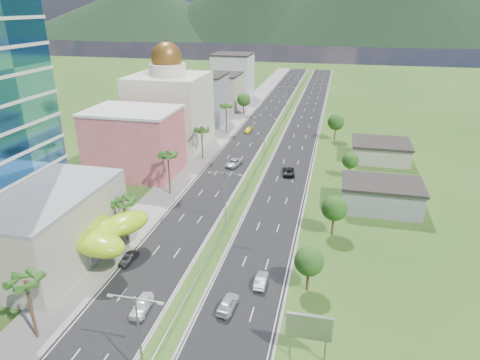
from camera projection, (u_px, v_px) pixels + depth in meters
The scene contains 39 objects.
ground at pixel (210, 257), 69.11m from camera, with size 500.00×500.00×0.00m, color #2D5119.
road_left at pixel (263, 119), 151.73m from camera, with size 11.00×260.00×0.04m, color black.
road_right at pixel (305, 122), 148.62m from camera, with size 11.00×260.00×0.04m, color black.
sidewalk_left at pixel (237, 118), 153.68m from camera, with size 7.00×260.00×0.12m, color gray.
median_guardrail at pixel (276, 133), 133.72m from camera, with size 0.10×216.06×0.76m.
streetlight_median_a at pixel (139, 331), 44.01m from camera, with size 6.04×0.25×11.00m.
streetlight_median_b at pixel (225, 194), 75.54m from camera, with size 6.04×0.25×11.00m.
streetlight_median_c at pixel (264, 133), 111.57m from camera, with size 6.04×0.25×11.00m.
streetlight_median_d at pixel (286, 99), 152.11m from camera, with size 6.04×0.25×11.00m.
streetlight_median_e at pixel (299, 79), 192.65m from camera, with size 6.04×0.25×11.00m.
mall_podium at pixel (6, 223), 68.24m from camera, with size 30.00×24.00×11.00m, color #B9AE98.
lime_canopy at pixel (81, 228), 67.74m from camera, with size 18.00×15.00×7.40m.
pink_shophouse at pixel (134, 143), 100.88m from camera, with size 20.00×15.00×15.00m, color #C85256.
domed_building at pixel (170, 106), 120.12m from camera, with size 20.00×20.00×28.70m.
midrise_grey at pixel (201, 100), 143.72m from camera, with size 16.00×15.00×16.00m, color gray.
midrise_beige at pixel (218, 92), 164.11m from camera, with size 16.00×15.00×13.00m, color #B9AE98.
midrise_white at pixel (233, 77), 183.87m from camera, with size 16.00×15.00×18.00m, color silver.
billboard at pixel (309, 328), 47.68m from camera, with size 5.20×0.35×6.20m.
shed_near at pixel (381, 197), 84.87m from camera, with size 15.00×10.00×5.00m, color gray.
shed_far at pixel (380, 152), 111.60m from camera, with size 14.00×12.00×4.40m, color #B9AE98.
palm_tree_a at pixel (25, 283), 49.44m from camera, with size 3.60×3.60×9.10m.
palm_tree_b at pixel (124, 203), 71.43m from camera, with size 3.60×3.60×8.10m.
palm_tree_c at pixel (168, 157), 88.90m from camera, with size 3.60×3.60×9.60m.
palm_tree_d at pixel (202, 131), 109.98m from camera, with size 3.60×3.60×8.60m.
palm_tree_e at pixel (226, 107), 132.21m from camera, with size 3.60×3.60×9.40m.
leafy_tree_lfar at pixel (244, 100), 155.77m from camera, with size 4.90×4.90×8.05m.
leafy_tree_ra at pixel (309, 261), 59.46m from camera, with size 4.20×4.20×6.90m.
leafy_tree_rb at pixel (334, 208), 74.00m from camera, with size 4.55×4.55×7.47m.
leafy_tree_rc at pixel (350, 160), 98.91m from camera, with size 3.85×3.85×6.33m.
leafy_tree_rd at pixel (336, 122), 126.31m from camera, with size 4.90×4.90×8.05m.
mountain_ridge at pixel (383, 42), 462.05m from camera, with size 860.00×140.00×90.00m, color black, non-canonical shape.
car_white_near_left at pixel (141, 305), 56.69m from camera, with size 2.01×5.00×1.70m, color white.
car_dark_left at pixel (129, 258), 67.46m from camera, with size 1.44×4.14×1.36m, color black.
car_silver_mid_left at pixel (233, 163), 107.66m from camera, with size 2.75×5.96×1.66m, color #B3B7BB.
car_yellow_far_left at pixel (248, 130), 136.13m from camera, with size 1.95×4.80×1.39m, color gold.
car_white_near_right at pixel (228, 303), 57.08m from camera, with size 1.99×4.94×1.68m, color silver.
car_silver_right at pixel (261, 280), 62.09m from camera, with size 1.58×4.53×1.49m, color #B9BBC1.
car_dark_far_right at pixel (289, 171), 102.25m from camera, with size 2.71×5.88×1.63m, color black.
motorcycle at pixel (162, 219), 80.09m from camera, with size 0.54×1.78×1.14m, color black.
Camera 1 is at (17.98, -56.52, 37.92)m, focal length 32.00 mm.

